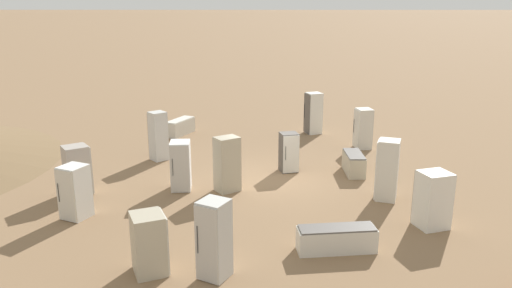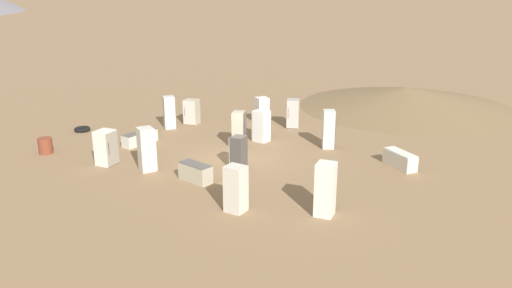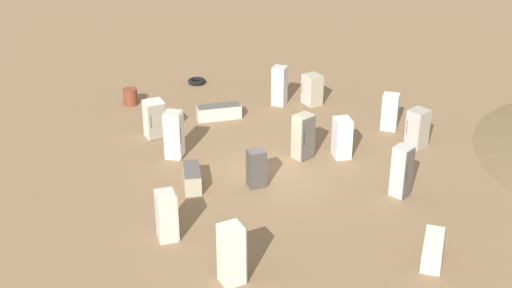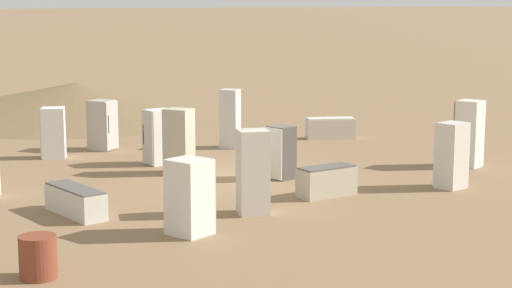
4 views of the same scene
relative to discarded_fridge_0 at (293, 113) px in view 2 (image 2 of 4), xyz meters
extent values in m
plane|color=#846647|center=(1.64, -6.22, -0.80)|extent=(1000.00, 1000.00, 0.00)
cone|color=brown|center=(2.41, 8.97, -0.14)|extent=(13.98, 13.98, 1.33)
cube|color=#A89E93|center=(-0.01, 0.02, 0.00)|extent=(0.97, 0.98, 1.60)
cube|color=#BCB7AD|center=(0.21, -0.30, 0.00)|extent=(0.56, 0.41, 1.53)
cylinder|color=#2D2D2D|center=(0.03, -0.46, 0.08)|extent=(0.02, 0.02, 0.56)
cube|color=#B2A88E|center=(-4.81, -3.35, -0.09)|extent=(0.99, 0.94, 1.42)
cube|color=beige|center=(-4.66, -3.68, -0.09)|extent=(0.70, 0.34, 1.36)
cylinder|color=#2D2D2D|center=(-4.90, -3.82, -0.02)|extent=(0.02, 0.02, 0.50)
cube|color=silver|center=(-2.28, -10.51, -0.01)|extent=(0.93, 0.97, 1.57)
cube|color=gray|center=(-1.92, -10.38, -0.01)|extent=(0.28, 0.72, 1.51)
cylinder|color=#2D2D2D|center=(-1.80, -10.63, 0.06)|extent=(0.02, 0.02, 0.55)
cube|color=#B2A88E|center=(2.20, -9.15, -0.45)|extent=(1.48, 0.63, 0.70)
cube|color=#56514C|center=(2.20, -9.15, -0.08)|extent=(1.42, 0.61, 0.04)
cube|color=beige|center=(7.61, -2.01, -0.46)|extent=(1.78, 1.22, 0.68)
cube|color=silver|center=(7.61, -2.01, -0.10)|extent=(1.71, 1.17, 0.04)
cube|color=#B2A88E|center=(0.37, -4.74, 0.11)|extent=(0.88, 0.92, 1.81)
cube|color=#56514C|center=(0.62, -4.57, 0.11)|extent=(0.42, 0.60, 1.74)
cylinder|color=#2D2D2D|center=(0.78, -4.77, 0.20)|extent=(0.02, 0.02, 0.63)
cube|color=beige|center=(5.45, -10.09, 0.05)|extent=(0.77, 0.71, 1.69)
cube|color=silver|center=(5.39, -9.78, 0.05)|extent=(0.65, 0.16, 1.63)
cylinder|color=#2D2D2D|center=(5.62, -9.71, 0.13)|extent=(0.02, 0.02, 0.59)
cube|color=silver|center=(7.95, -8.24, 0.16)|extent=(0.82, 0.83, 1.92)
cube|color=#56514C|center=(7.83, -7.91, 0.16)|extent=(0.58, 0.25, 1.85)
cylinder|color=#2D2D2D|center=(8.03, -7.81, 0.26)|extent=(0.02, 0.02, 0.67)
cube|color=white|center=(-1.81, -0.59, -0.03)|extent=(0.88, 0.87, 1.54)
cube|color=beige|center=(-2.14, -0.45, -0.03)|extent=(0.29, 0.59, 1.48)
cylinder|color=#2D2D2D|center=(-2.08, -0.23, 0.05)|extent=(0.02, 0.02, 0.54)
cube|color=beige|center=(-3.71, -7.72, -0.50)|extent=(0.82, 1.99, 0.59)
cube|color=#56514C|center=(-3.71, -7.72, -0.19)|extent=(0.78, 1.91, 0.04)
cube|color=beige|center=(-0.29, -9.74, 0.16)|extent=(0.82, 0.79, 1.91)
cube|color=silver|center=(-0.18, -9.43, 0.16)|extent=(0.61, 0.24, 1.84)
cylinder|color=#2D2D2D|center=(0.04, -9.47, 0.25)|extent=(0.02, 0.02, 0.67)
cube|color=silver|center=(3.67, -1.83, 0.16)|extent=(0.80, 0.80, 1.91)
cube|color=#56514C|center=(3.90, -1.64, 0.16)|extent=(0.39, 0.44, 1.83)
cylinder|color=#2D2D2D|center=(4.05, -1.77, 0.25)|extent=(0.02, 0.02, 0.67)
cube|color=white|center=(0.49, -3.21, 0.01)|extent=(0.78, 0.69, 1.62)
cube|color=#BCB7AD|center=(0.11, -3.24, 0.01)|extent=(0.09, 0.61, 1.55)
cylinder|color=#2D2D2D|center=(0.06, -3.03, 0.09)|extent=(0.02, 0.02, 0.57)
cube|color=silver|center=(-4.97, -4.85, 0.11)|extent=(0.80, 0.80, 1.82)
cube|color=#BCB7AD|center=(-5.25, -4.70, 0.11)|extent=(0.30, 0.52, 1.75)
cylinder|color=#2D2D2D|center=(-5.18, -4.50, 0.20)|extent=(0.02, 0.02, 0.64)
cube|color=#4C4742|center=(2.39, -6.82, -0.08)|extent=(0.70, 0.74, 1.43)
cube|color=silver|center=(2.10, -6.90, -0.08)|extent=(0.19, 0.58, 1.37)
cylinder|color=#2D2D2D|center=(2.02, -6.70, -0.01)|extent=(0.02, 0.02, 0.50)
torus|color=black|center=(-8.06, -8.50, -0.69)|extent=(0.86, 0.86, 0.22)
cylinder|color=brown|center=(-5.80, -11.64, -0.42)|extent=(0.65, 0.65, 0.76)
camera|label=1|loc=(-14.91, -5.93, 5.09)|focal=35.00mm
camera|label=2|loc=(16.91, -21.55, 6.80)|focal=35.00mm
camera|label=3|loc=(24.91, -9.61, 12.16)|focal=50.00mm
camera|label=4|loc=(-10.05, -25.71, 3.94)|focal=60.00mm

